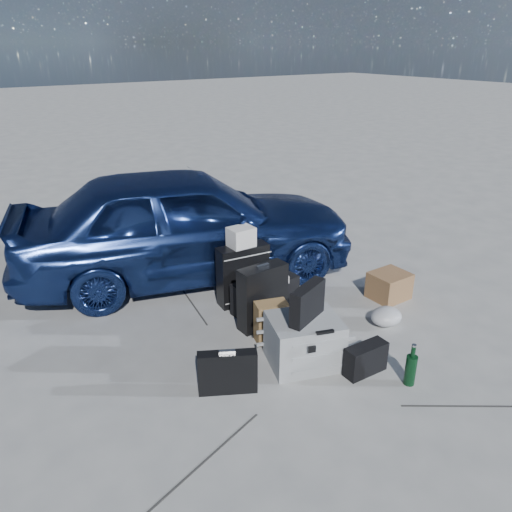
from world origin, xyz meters
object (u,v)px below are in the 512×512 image
(car, at_px, (186,223))
(briefcase, at_px, (228,372))
(suitcase_right, at_px, (243,275))
(cardboard_box, at_px, (389,286))
(duffel_bag, at_px, (265,295))
(pelican_case, at_px, (304,341))
(suitcase_left, at_px, (262,297))
(green_bottle, at_px, (411,365))

(car, relative_size, briefcase, 8.22)
(suitcase_right, bearing_deg, cardboard_box, -24.23)
(suitcase_right, relative_size, duffel_bag, 0.94)
(pelican_case, xyz_separation_m, duffel_bag, (0.25, 0.88, -0.04))
(duffel_bag, bearing_deg, briefcase, -141.58)
(suitcase_left, bearing_deg, cardboard_box, -12.77)
(briefcase, bearing_deg, suitcase_right, 80.70)
(car, xyz_separation_m, duffel_bag, (0.23, -1.15, -0.45))
(suitcase_right, distance_m, green_bottle, 1.84)
(pelican_case, bearing_deg, cardboard_box, 34.13)
(duffel_bag, bearing_deg, suitcase_left, -133.88)
(pelican_case, height_order, suitcase_left, suitcase_left)
(cardboard_box, distance_m, green_bottle, 1.41)
(briefcase, relative_size, duffel_bag, 0.68)
(suitcase_right, bearing_deg, duffel_bag, -64.69)
(pelican_case, relative_size, suitcase_left, 0.93)
(suitcase_left, bearing_deg, green_bottle, -73.15)
(suitcase_right, height_order, duffel_bag, suitcase_right)
(car, distance_m, suitcase_left, 1.41)
(car, bearing_deg, cardboard_box, -122.86)
(suitcase_left, bearing_deg, briefcase, -141.40)
(pelican_case, xyz_separation_m, suitcase_left, (0.06, 0.66, 0.10))
(cardboard_box, bearing_deg, pelican_case, -165.26)
(briefcase, distance_m, duffel_bag, 1.27)
(briefcase, relative_size, suitcase_right, 0.73)
(suitcase_left, xyz_separation_m, cardboard_box, (1.37, -0.28, -0.16))
(briefcase, bearing_deg, green_bottle, -2.24)
(green_bottle, bearing_deg, briefcase, 149.25)
(suitcase_left, height_order, cardboard_box, suitcase_left)
(suitcase_right, distance_m, duffel_bag, 0.30)
(briefcase, relative_size, suitcase_left, 0.74)
(pelican_case, relative_size, duffel_bag, 0.86)
(pelican_case, bearing_deg, briefcase, -163.30)
(briefcase, bearing_deg, car, 98.96)
(car, height_order, briefcase, car)
(suitcase_right, bearing_deg, car, 106.41)
(suitcase_left, xyz_separation_m, green_bottle, (0.43, -1.33, -0.13))
(car, height_order, suitcase_right, car)
(suitcase_left, height_order, suitcase_right, suitcase_right)
(pelican_case, xyz_separation_m, suitcase_right, (0.16, 1.14, 0.10))
(car, distance_m, green_bottle, 2.78)
(briefcase, bearing_deg, cardboard_box, 37.68)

